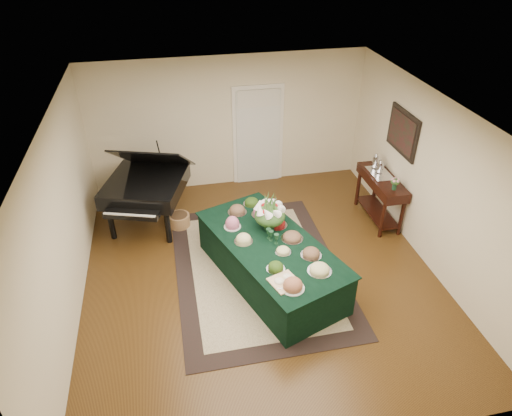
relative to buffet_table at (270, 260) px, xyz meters
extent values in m
plane|color=black|center=(-0.13, 0.18, -0.37)|extent=(6.00, 6.00, 0.00)
cube|color=black|center=(-0.15, 0.27, -0.36)|extent=(2.62, 3.67, 0.01)
cube|color=beige|center=(-0.15, 0.27, -0.35)|extent=(2.09, 3.14, 0.01)
cube|color=white|center=(0.47, 3.16, 0.68)|extent=(1.05, 0.04, 2.10)
cube|color=silver|center=(0.47, 3.14, 0.63)|extent=(0.90, 0.06, 2.00)
cube|color=black|center=(0.00, 0.00, -0.01)|extent=(2.00, 2.85, 0.71)
cube|color=black|center=(0.00, 0.00, 0.35)|extent=(2.08, 2.92, 0.02)
cylinder|color=silver|center=(0.12, -0.27, 0.37)|extent=(0.24, 0.24, 0.01)
ellipsoid|color=#EEE495|center=(0.12, -0.27, 0.40)|extent=(0.20, 0.20, 0.05)
cylinder|color=silver|center=(0.34, 0.01, 0.37)|extent=(0.34, 0.34, 0.01)
ellipsoid|color=brown|center=(0.34, 0.01, 0.41)|extent=(0.28, 0.28, 0.07)
cylinder|color=silver|center=(-0.40, 0.09, 0.37)|extent=(0.29, 0.29, 0.01)
ellipsoid|color=#EEE495|center=(-0.40, 0.09, 0.42)|extent=(0.23, 0.23, 0.09)
cylinder|color=#B2BCB2|center=(-0.50, 0.50, 0.37)|extent=(0.27, 0.27, 0.01)
ellipsoid|color=#DA6D92|center=(-0.50, 0.50, 0.44)|extent=(0.22, 0.22, 0.14)
cylinder|color=silver|center=(0.51, -0.79, 0.37)|extent=(0.34, 0.34, 0.01)
ellipsoid|color=#EEE495|center=(0.51, -0.79, 0.41)|extent=(0.28, 0.28, 0.08)
cylinder|color=silver|center=(0.02, 0.75, 0.37)|extent=(0.33, 0.33, 0.01)
ellipsoid|color=#DA6D92|center=(0.02, 0.75, 0.43)|extent=(0.27, 0.27, 0.12)
cylinder|color=silver|center=(0.50, -0.43, 0.37)|extent=(0.31, 0.31, 0.01)
ellipsoid|color=brown|center=(0.50, -0.43, 0.41)|extent=(0.25, 0.25, 0.08)
cylinder|color=silver|center=(-0.07, -0.62, 0.37)|extent=(0.27, 0.27, 0.01)
ellipsoid|color=#2D4F14|center=(-0.07, -0.62, 0.41)|extent=(0.22, 0.22, 0.08)
cylinder|color=#B2BCB2|center=(0.06, -1.04, 0.37)|extent=(0.32, 0.32, 0.01)
ellipsoid|color=#B06746|center=(0.06, -1.04, 0.43)|extent=(0.26, 0.26, 0.11)
cylinder|color=silver|center=(0.20, 0.40, 0.37)|extent=(0.33, 0.33, 0.01)
ellipsoid|color=maroon|center=(0.20, 0.40, 0.41)|extent=(0.27, 0.27, 0.08)
cylinder|color=silver|center=(-0.36, 0.90, 0.37)|extent=(0.32, 0.32, 0.01)
ellipsoid|color=brown|center=(-0.36, 0.90, 0.42)|extent=(0.26, 0.26, 0.09)
cylinder|color=silver|center=(-0.07, 1.10, 0.37)|extent=(0.29, 0.29, 0.01)
ellipsoid|color=#2D4F14|center=(-0.07, 1.10, 0.41)|extent=(0.24, 0.24, 0.08)
cube|color=tan|center=(-0.02, -0.91, 0.37)|extent=(0.47, 0.47, 0.02)
ellipsoid|color=#EBE3C6|center=(-0.09, -0.89, 0.42)|extent=(0.14, 0.14, 0.08)
ellipsoid|color=#EBE3C6|center=(0.03, -0.83, 0.41)|extent=(0.12, 0.12, 0.07)
cube|color=orange|center=(0.05, -0.97, 0.40)|extent=(0.11, 0.11, 0.05)
cylinder|color=#163820|center=(0.07, 0.36, 0.45)|extent=(0.19, 0.19, 0.19)
ellipsoid|color=#2D5221|center=(0.07, 0.36, 0.59)|extent=(0.48, 0.48, 0.31)
cylinder|color=black|center=(-2.49, 1.61, -0.04)|extent=(0.10, 0.10, 0.65)
cylinder|color=black|center=(-1.52, 1.30, -0.04)|extent=(0.10, 0.10, 0.65)
cylinder|color=black|center=(-1.64, 2.56, -0.04)|extent=(0.10, 0.10, 0.65)
cube|color=black|center=(-1.83, 1.98, 0.42)|extent=(1.67, 1.72, 0.28)
cube|color=black|center=(-2.07, 1.24, 0.33)|extent=(0.95, 0.50, 0.10)
cube|color=black|center=(-1.64, 2.08, 0.91)|extent=(1.50, 1.35, 0.72)
cylinder|color=olive|center=(-1.31, 1.75, -0.25)|extent=(0.38, 0.38, 0.24)
cylinder|color=black|center=(2.19, 0.68, -0.01)|extent=(0.07, 0.07, 0.71)
cylinder|color=black|center=(2.55, 0.68, -0.01)|extent=(0.07, 0.07, 0.71)
cylinder|color=black|center=(2.19, 1.78, -0.01)|extent=(0.07, 0.07, 0.71)
cylinder|color=black|center=(2.55, 1.78, -0.01)|extent=(0.07, 0.07, 0.71)
cube|color=black|center=(2.37, 1.23, 0.44)|extent=(0.45, 1.31, 0.18)
cube|color=black|center=(2.37, 1.23, -0.22)|extent=(0.38, 1.15, 0.03)
cube|color=silver|center=(2.37, 1.37, 0.54)|extent=(0.34, 0.58, 0.02)
cylinder|color=#163820|center=(2.37, 0.80, 0.59)|extent=(0.08, 0.08, 0.11)
ellipsoid|color=pink|center=(2.37, 0.80, 0.69)|extent=(0.17, 0.17, 0.11)
cube|color=black|center=(2.59, 1.23, 1.38)|extent=(0.04, 0.95, 0.75)
cube|color=#441219|center=(2.57, 1.23, 1.38)|extent=(0.01, 0.82, 0.62)
camera|label=1|loc=(-1.33, -5.32, 4.56)|focal=32.00mm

